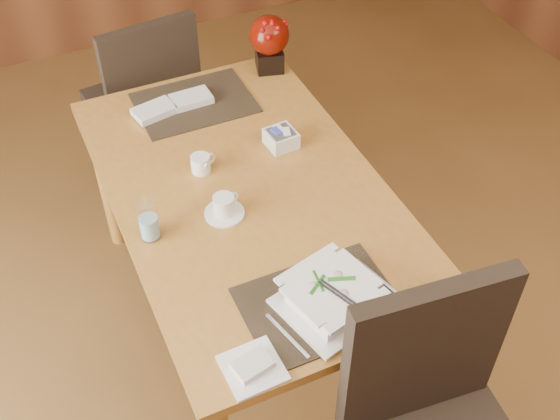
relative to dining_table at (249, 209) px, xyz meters
name	(u,v)px	position (x,y,z in m)	size (l,w,h in m)	color
dining_table	(249,209)	(0.00, 0.00, 0.00)	(0.90, 1.50, 0.75)	#B07831
placemat_near	(320,304)	(0.00, -0.55, 0.10)	(0.45, 0.33, 0.01)	black
placemat_far	(195,103)	(0.00, 0.55, 0.10)	(0.45, 0.33, 0.01)	black
soup_setting	(331,297)	(0.02, -0.57, 0.15)	(0.32, 0.32, 0.11)	white
coffee_cup	(224,207)	(-0.12, -0.08, 0.13)	(0.13, 0.13, 0.08)	white
water_glass	(148,219)	(-0.37, -0.08, 0.17)	(0.07, 0.07, 0.16)	white
creamer_jug	(201,164)	(-0.11, 0.16, 0.13)	(0.09, 0.09, 0.06)	white
sugar_caddy	(281,139)	(0.20, 0.17, 0.13)	(0.10, 0.10, 0.06)	white
berry_decor	(269,40)	(0.37, 0.65, 0.23)	(0.16, 0.16, 0.24)	black
napkins_far	(175,104)	(-0.08, 0.55, 0.12)	(0.31, 0.11, 0.03)	white
bread_plate	(253,368)	(-0.26, -0.67, 0.10)	(0.16, 0.16, 0.01)	white
far_chair	(147,97)	(-0.10, 0.97, -0.11)	(0.50, 0.50, 0.96)	black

